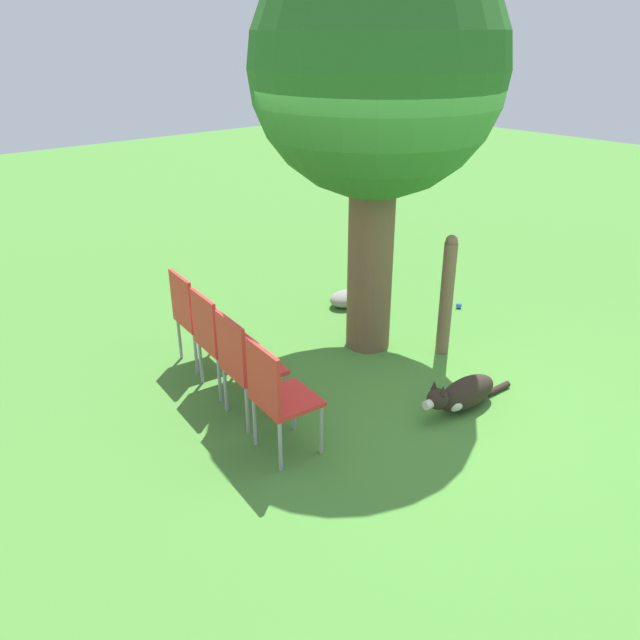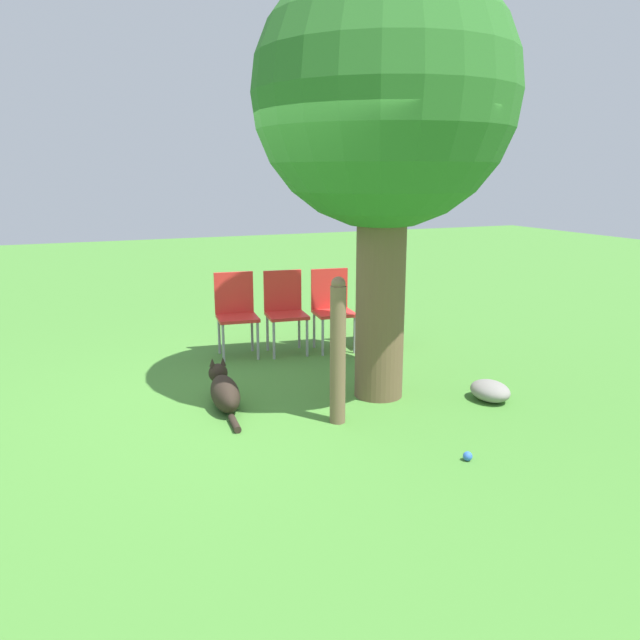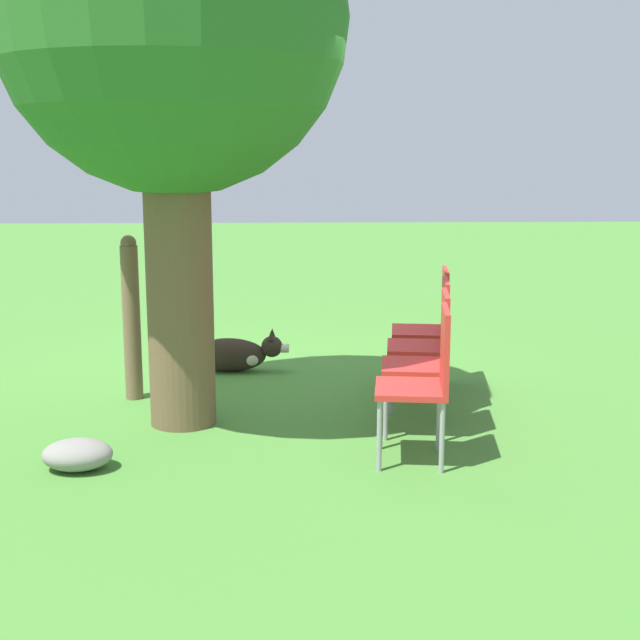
{
  "view_description": "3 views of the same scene",
  "coord_description": "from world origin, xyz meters",
  "px_view_note": "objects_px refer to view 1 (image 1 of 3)",
  "views": [
    {
      "loc": [
        -3.96,
        -3.16,
        2.93
      ],
      "look_at": [
        -0.64,
        0.63,
        0.6
      ],
      "focal_mm": 35.0,
      "sensor_mm": 36.0,
      "label": 1
    },
    {
      "loc": [
        5.05,
        -1.81,
        2.02
      ],
      "look_at": [
        -0.66,
        0.61,
        0.55
      ],
      "focal_mm": 35.0,
      "sensor_mm": 36.0,
      "label": 2
    },
    {
      "loc": [
        -0.54,
        6.7,
        1.87
      ],
      "look_at": [
        -0.75,
        0.58,
        0.66
      ],
      "focal_mm": 50.0,
      "sensor_mm": 36.0,
      "label": 3
    }
  ],
  "objects_px": {
    "dog": "(462,394)",
    "red_chair_1": "(244,362)",
    "red_chair_2": "(217,335)",
    "fence_post": "(447,295)",
    "red_chair_3": "(194,313)",
    "red_chair_0": "(277,393)",
    "oak_tree": "(377,74)",
    "tennis_ball": "(459,306)"
  },
  "relations": [
    {
      "from": "red_chair_3",
      "to": "red_chair_2",
      "type": "bearing_deg",
      "value": -93.08
    },
    {
      "from": "tennis_ball",
      "to": "red_chair_1",
      "type": "bearing_deg",
      "value": -175.59
    },
    {
      "from": "fence_post",
      "to": "red_chair_0",
      "type": "height_order",
      "value": "fence_post"
    },
    {
      "from": "red_chair_2",
      "to": "fence_post",
      "type": "bearing_deg",
      "value": -16.07
    },
    {
      "from": "fence_post",
      "to": "red_chair_2",
      "type": "bearing_deg",
      "value": 157.21
    },
    {
      "from": "red_chair_1",
      "to": "red_chair_2",
      "type": "height_order",
      "value": "same"
    },
    {
      "from": "red_chair_2",
      "to": "tennis_ball",
      "type": "relative_size",
      "value": 13.74
    },
    {
      "from": "fence_post",
      "to": "oak_tree",
      "type": "bearing_deg",
      "value": 125.45
    },
    {
      "from": "fence_post",
      "to": "red_chair_3",
      "type": "xyz_separation_m",
      "value": [
        -1.97,
        1.42,
        -0.08
      ]
    },
    {
      "from": "dog",
      "to": "red_chair_0",
      "type": "relative_size",
      "value": 1.15
    },
    {
      "from": "red_chair_1",
      "to": "tennis_ball",
      "type": "relative_size",
      "value": 13.74
    },
    {
      "from": "fence_post",
      "to": "red_chair_2",
      "type": "distance_m",
      "value": 2.24
    },
    {
      "from": "red_chair_1",
      "to": "tennis_ball",
      "type": "distance_m",
      "value": 3.23
    },
    {
      "from": "fence_post",
      "to": "red_chair_0",
      "type": "xyz_separation_m",
      "value": [
        -2.25,
        -0.23,
        -0.08
      ]
    },
    {
      "from": "dog",
      "to": "red_chair_0",
      "type": "bearing_deg",
      "value": -14.91
    },
    {
      "from": "red_chair_1",
      "to": "red_chair_2",
      "type": "bearing_deg",
      "value": 86.92
    },
    {
      "from": "red_chair_0",
      "to": "red_chair_2",
      "type": "distance_m",
      "value": 1.11
    },
    {
      "from": "red_chair_2",
      "to": "tennis_ball",
      "type": "xyz_separation_m",
      "value": [
        3.08,
        -0.3,
        -0.5
      ]
    },
    {
      "from": "fence_post",
      "to": "red_chair_3",
      "type": "distance_m",
      "value": 2.43
    },
    {
      "from": "red_chair_1",
      "to": "red_chair_3",
      "type": "height_order",
      "value": "same"
    },
    {
      "from": "red_chair_2",
      "to": "oak_tree",
      "type": "bearing_deg",
      "value": -2.03
    },
    {
      "from": "red_chair_0",
      "to": "red_chair_3",
      "type": "bearing_deg",
      "value": 86.92
    },
    {
      "from": "dog",
      "to": "red_chair_3",
      "type": "bearing_deg",
      "value": -55.42
    },
    {
      "from": "red_chair_0",
      "to": "red_chair_3",
      "type": "xyz_separation_m",
      "value": [
        0.28,
        1.64,
        0.0
      ]
    },
    {
      "from": "fence_post",
      "to": "red_chair_2",
      "type": "height_order",
      "value": "fence_post"
    },
    {
      "from": "oak_tree",
      "to": "red_chair_3",
      "type": "relative_size",
      "value": 4.05
    },
    {
      "from": "dog",
      "to": "red_chair_1",
      "type": "bearing_deg",
      "value": -32.44
    },
    {
      "from": "red_chair_3",
      "to": "tennis_ball",
      "type": "distance_m",
      "value": 3.15
    },
    {
      "from": "dog",
      "to": "red_chair_3",
      "type": "height_order",
      "value": "red_chair_3"
    },
    {
      "from": "fence_post",
      "to": "red_chair_2",
      "type": "relative_size",
      "value": 1.31
    },
    {
      "from": "red_chair_3",
      "to": "tennis_ball",
      "type": "bearing_deg",
      "value": -9.15
    },
    {
      "from": "red_chair_3",
      "to": "tennis_ball",
      "type": "xyz_separation_m",
      "value": [
        2.99,
        -0.85,
        -0.5
      ]
    },
    {
      "from": "tennis_ball",
      "to": "dog",
      "type": "bearing_deg",
      "value": -142.19
    },
    {
      "from": "oak_tree",
      "to": "fence_post",
      "type": "bearing_deg",
      "value": -54.55
    },
    {
      "from": "tennis_ball",
      "to": "fence_post",
      "type": "bearing_deg",
      "value": -151.0
    },
    {
      "from": "fence_post",
      "to": "red_chair_3",
      "type": "height_order",
      "value": "fence_post"
    },
    {
      "from": "dog",
      "to": "fence_post",
      "type": "relative_size",
      "value": 0.88
    },
    {
      "from": "dog",
      "to": "oak_tree",
      "type": "bearing_deg",
      "value": -96.31
    },
    {
      "from": "red_chair_3",
      "to": "red_chair_0",
      "type": "bearing_deg",
      "value": -93.08
    },
    {
      "from": "oak_tree",
      "to": "red_chair_3",
      "type": "xyz_separation_m",
      "value": [
        -1.53,
        0.8,
        -2.07
      ]
    },
    {
      "from": "dog",
      "to": "fence_post",
      "type": "distance_m",
      "value": 1.15
    },
    {
      "from": "fence_post",
      "to": "tennis_ball",
      "type": "bearing_deg",
      "value": 29.0
    }
  ]
}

